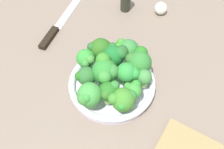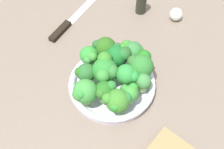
{
  "view_description": "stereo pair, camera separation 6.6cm",
  "coord_description": "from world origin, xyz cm",
  "views": [
    {
      "loc": [
        29.91,
        -28.77,
        62.48
      ],
      "look_at": [
        1.93,
        1.37,
        6.23
      ],
      "focal_mm": 42.46,
      "sensor_mm": 36.0,
      "label": 1
    },
    {
      "loc": [
        34.4,
        -23.88,
        62.48
      ],
      "look_at": [
        1.93,
        1.37,
        6.23
      ],
      "focal_mm": 42.46,
      "sensor_mm": 36.0,
      "label": 2
    }
  ],
  "objects": [
    {
      "name": "broccoli_floret_1",
      "position": [
        -1.25,
        6.11,
        7.6
      ],
      "size": [
        7.04,
        6.61,
        7.43
      ],
      "color": "#8ACF5F",
      "rests_on": "bowl"
    },
    {
      "name": "broccoli_floret_7",
      "position": [
        -6.31,
        -0.17,
        7.0
      ],
      "size": [
        5.79,
        5.13,
        6.5
      ],
      "color": "#8DC463",
      "rests_on": "bowl"
    },
    {
      "name": "broccoli_floret_6",
      "position": [
        0.73,
        -0.06,
        8.05
      ],
      "size": [
        7.49,
        7.1,
        8.24
      ],
      "color": "#86BB5F",
      "rests_on": "bowl"
    },
    {
      "name": "broccoli_floret_5",
      "position": [
        5.26,
        3.85,
        7.55
      ],
      "size": [
        6.08,
        5.43,
        7.09
      ],
      "color": "#9AD66C",
      "rests_on": "bowl"
    },
    {
      "name": "knife",
      "position": [
        -27.47,
        5.62,
        0.55
      ],
      "size": [
        12.29,
        25.53,
        1.5
      ],
      "color": "silver",
      "rests_on": "ground_plane"
    },
    {
      "name": "broccoli_floret_2",
      "position": [
        4.8,
        8.61,
        7.68
      ],
      "size": [
        7.01,
        7.32,
        7.57
      ],
      "color": "#8CBC58",
      "rests_on": "bowl"
    },
    {
      "name": "broccoli_floret_9",
      "position": [
        -0.77,
        9.93,
        7.5
      ],
      "size": [
        6.31,
        6.45,
        7.1
      ],
      "color": "#92BE59",
      "rests_on": "bowl"
    },
    {
      "name": "broccoli_floret_3",
      "position": [
        -2.11,
        -4.29,
        7.21
      ],
      "size": [
        5.01,
        5.27,
        6.64
      ],
      "color": "#9FC76B",
      "rests_on": "bowl"
    },
    {
      "name": "garlic_bulb",
      "position": [
        -7.04,
        35.83,
        2.19
      ],
      "size": [
        4.38,
        4.38,
        4.38
      ],
      "primitive_type": "sphere",
      "color": "silver",
      "rests_on": "ground_plane"
    },
    {
      "name": "broccoli_floret_4",
      "position": [
        9.37,
        1.26,
        6.76
      ],
      "size": [
        4.85,
        4.57,
        5.64
      ],
      "color": "#A0CA6E",
      "rests_on": "bowl"
    },
    {
      "name": "ground_plane",
      "position": [
        0.0,
        0.0,
        -1.25
      ],
      "size": [
        130.0,
        130.0,
        2.5
      ],
      "primitive_type": "cube",
      "color": "#7A6A5C"
    },
    {
      "name": "pepper_shaker",
      "position": [
        -17.34,
        29.05,
        3.97
      ],
      "size": [
        3.77,
        3.77,
        7.83
      ],
      "color": "#272A1E",
      "rests_on": "ground_plane"
    },
    {
      "name": "broccoli_floret_10",
      "position": [
        2.87,
        -7.93,
        7.74
      ],
      "size": [
        6.13,
        6.6,
        7.6
      ],
      "color": "#82C053",
      "rests_on": "bowl"
    },
    {
      "name": "broccoli_floret_11",
      "position": [
        9.53,
        -2.81,
        7.15
      ],
      "size": [
        5.98,
        6.81,
        6.89
      ],
      "color": "#7FBE58",
      "rests_on": "bowl"
    },
    {
      "name": "broccoli_floret_0",
      "position": [
        5.38,
        -3.62,
        7.18
      ],
      "size": [
        4.97,
        5.71,
        6.56
      ],
      "color": "#8BC25F",
      "rests_on": "bowl"
    },
    {
      "name": "broccoli_floret_12",
      "position": [
        -5.7,
        5.07,
        7.45
      ],
      "size": [
        6.14,
        6.14,
        7.28
      ],
      "color": "#88CC5E",
      "rests_on": "bowl"
    },
    {
      "name": "broccoli_floret_8",
      "position": [
        8.64,
        6.15,
        6.63
      ],
      "size": [
        4.83,
        4.11,
        5.69
      ],
      "color": "#9AD067",
      "rests_on": "bowl"
    },
    {
      "name": "bowl",
      "position": [
        1.93,
        1.37,
        1.65
      ],
      "size": [
        23.99,
        23.99,
        3.23
      ],
      "color": "white",
      "rests_on": "ground_plane"
    }
  ]
}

